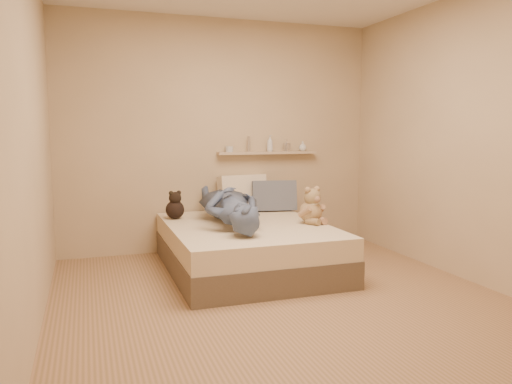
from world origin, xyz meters
name	(u,v)px	position (x,y,z in m)	size (l,w,h in m)	color
room	(283,138)	(0.00, 0.00, 1.30)	(3.80, 3.80, 3.80)	#9E7252
bed	(247,247)	(0.00, 0.93, 0.22)	(1.50, 1.90, 0.45)	brown
game_console	(249,219)	(-0.16, 0.37, 0.60)	(0.18, 0.13, 0.06)	silver
teddy_bear	(312,208)	(0.62, 0.78, 0.60)	(0.29, 0.30, 0.37)	tan
dark_plush	(175,207)	(-0.61, 1.45, 0.58)	(0.19, 0.19, 0.30)	black
pillow_cream	(243,193)	(0.22, 1.76, 0.65)	(0.55, 0.16, 0.40)	beige
pillow_grey	(274,196)	(0.55, 1.62, 0.62)	(0.50, 0.14, 0.34)	slate
person	(229,205)	(-0.15, 1.02, 0.63)	(0.56, 1.55, 0.37)	#475470
wall_shelf	(268,153)	(0.55, 1.84, 1.10)	(1.20, 0.12, 0.03)	tan
shelf_bottles	(275,145)	(0.64, 1.84, 1.18)	(1.02, 0.13, 0.19)	#B8BCC2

